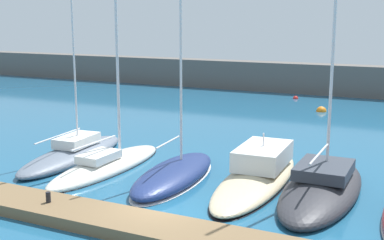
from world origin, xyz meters
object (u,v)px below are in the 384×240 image
sailboat_ivory_second (107,163)px  motorboat_sand_fourth (258,174)px  sailboat_navy_third (174,174)px  sailboat_slate_nearest (74,152)px  dock_bollard (48,197)px  mooring_buoy_red (296,99)px  mooring_buoy_orange (321,111)px  sailboat_charcoal_fifth (322,187)px

sailboat_ivory_second → motorboat_sand_fourth: size_ratio=1.86×
sailboat_navy_third → motorboat_sand_fourth: size_ratio=1.13×
sailboat_slate_nearest → dock_bollard: sailboat_slate_nearest is taller
sailboat_navy_third → dock_bollard: size_ratio=27.49×
mooring_buoy_red → mooring_buoy_orange: size_ratio=0.61×
sailboat_charcoal_fifth → mooring_buoy_orange: bearing=11.6°
dock_bollard → mooring_buoy_red: bearing=87.9°
sailboat_slate_nearest → motorboat_sand_fourth: size_ratio=1.90×
sailboat_navy_third → mooring_buoy_orange: size_ratio=13.90×
mooring_buoy_red → dock_bollard: (-1.25, -34.25, 0.69)m
sailboat_navy_third → mooring_buoy_red: size_ratio=22.75×
dock_bollard → motorboat_sand_fourth: bearing=50.4°
sailboat_navy_third → mooring_buoy_orange: bearing=-10.4°
sailboat_ivory_second → dock_bollard: size_ratio=45.03×
sailboat_charcoal_fifth → dock_bollard: size_ratio=35.01×
sailboat_charcoal_fifth → dock_bollard: (-9.59, -7.16, 0.34)m
motorboat_sand_fourth → mooring_buoy_orange: 20.62m
sailboat_charcoal_fifth → mooring_buoy_orange: size_ratio=17.71×
sailboat_ivory_second → sailboat_charcoal_fifth: (11.14, 0.86, 0.05)m
sailboat_charcoal_fifth → dock_bollard: 11.97m
sailboat_slate_nearest → mooring_buoy_red: 27.77m
motorboat_sand_fourth → dock_bollard: bearing=137.7°
sailboat_slate_nearest → sailboat_ivory_second: sailboat_slate_nearest is taller
sailboat_charcoal_fifth → sailboat_slate_nearest: bearing=89.8°
sailboat_navy_third → sailboat_charcoal_fifth: size_ratio=0.79×
sailboat_navy_third → mooring_buoy_orange: sailboat_navy_third is taller
sailboat_slate_nearest → motorboat_sand_fourth: 10.78m
motorboat_sand_fourth → mooring_buoy_red: 27.05m
sailboat_ivory_second → mooring_buoy_orange: 22.94m
dock_bollard → sailboat_navy_third: bearing=66.9°
sailboat_ivory_second → mooring_buoy_red: bearing=-4.8°
sailboat_charcoal_fifth → motorboat_sand_fourth: bearing=80.0°
sailboat_slate_nearest → sailboat_charcoal_fifth: (13.98, 0.09, -0.02)m
sailboat_slate_nearest → mooring_buoy_orange: 23.21m
sailboat_charcoal_fifth → dock_bollard: bearing=126.2°
sailboat_slate_nearest → sailboat_navy_third: (6.98, -0.99, -0.06)m
dock_bollard → mooring_buoy_orange: bearing=79.9°
motorboat_sand_fourth → mooring_buoy_orange: bearing=1.0°
motorboat_sand_fourth → sailboat_ivory_second: bearing=97.4°
sailboat_slate_nearest → dock_bollard: 8.32m
sailboat_navy_third → mooring_buoy_red: bearing=-1.4°
sailboat_slate_nearest → dock_bollard: size_ratio=46.16×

